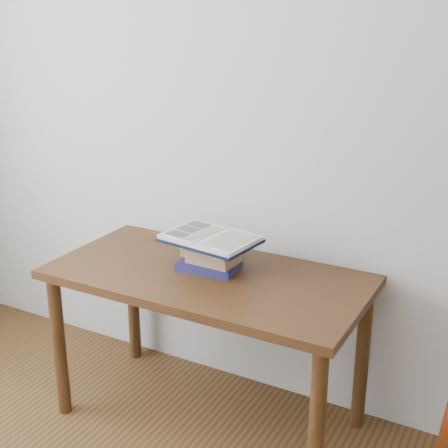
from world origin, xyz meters
The scene contains 3 objects.
desk centered at (0.10, 1.38, 0.62)m, with size 1.34×0.67×0.72m.
book_stack centered at (0.09, 1.43, 0.78)m, with size 0.27×0.20×0.12m.
open_book centered at (0.09, 1.43, 0.86)m, with size 0.41×0.31×0.03m.
Camera 1 is at (1.32, -0.70, 1.78)m, focal length 50.00 mm.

